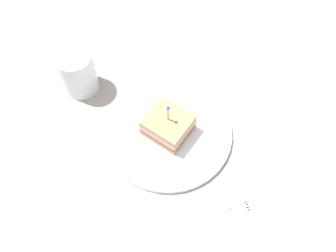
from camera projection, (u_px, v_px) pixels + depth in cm
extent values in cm
cube|color=#9E9384|center=(168.00, 136.00, 77.35)|extent=(116.37, 116.37, 2.00)
cylinder|color=white|center=(168.00, 132.00, 75.99)|extent=(26.05, 26.05, 1.11)
cube|color=tan|center=(168.00, 130.00, 74.97)|extent=(11.07, 10.81, 1.17)
cube|color=#478438|center=(168.00, 128.00, 74.28)|extent=(11.07, 10.81, 0.40)
cube|color=red|center=(168.00, 127.00, 73.89)|extent=(11.07, 10.81, 0.50)
cube|color=#E59389|center=(168.00, 124.00, 73.05)|extent=(11.07, 10.81, 1.44)
cube|color=tan|center=(168.00, 121.00, 71.91)|extent=(11.07, 10.81, 1.17)
cylinder|color=tan|center=(168.00, 115.00, 69.89)|extent=(0.30, 0.30, 4.64)
sphere|color=blue|center=(168.00, 108.00, 67.86)|extent=(0.70, 0.70, 0.70)
cylinder|color=silver|center=(79.00, 75.00, 78.79)|extent=(6.66, 6.66, 7.94)
cylinder|color=white|center=(78.00, 72.00, 77.83)|extent=(7.57, 7.57, 10.14)
cube|color=beige|center=(213.00, 226.00, 67.16)|extent=(13.09, 13.88, 0.15)
cube|color=silver|center=(210.00, 213.00, 68.20)|extent=(2.53, 7.56, 0.35)
cube|color=silver|center=(239.00, 207.00, 68.70)|extent=(3.04, 4.04, 0.35)
cube|color=silver|center=(252.00, 209.00, 68.54)|extent=(0.68, 1.98, 0.35)
cube|color=silver|center=(251.00, 207.00, 68.78)|extent=(0.68, 1.98, 0.35)
cube|color=silver|center=(250.00, 204.00, 69.02)|extent=(0.68, 1.98, 0.35)
cube|color=silver|center=(250.00, 201.00, 69.26)|extent=(0.68, 1.98, 0.35)
cube|color=silver|center=(216.00, 239.00, 65.94)|extent=(1.97, 6.76, 0.35)
cube|color=silver|center=(244.00, 232.00, 66.53)|extent=(2.90, 7.16, 0.24)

